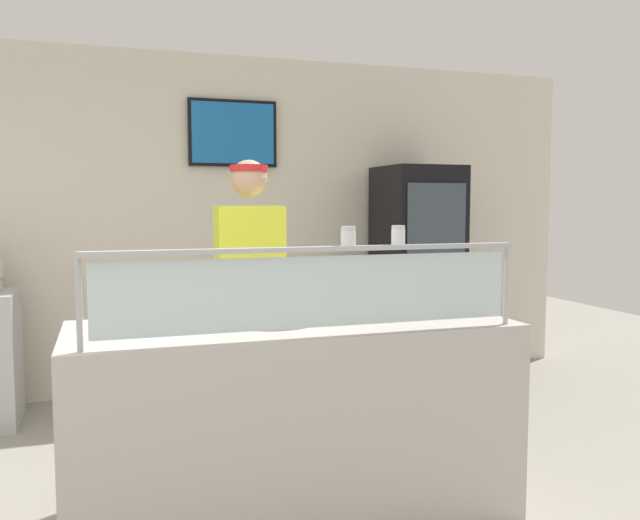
{
  "coord_description": "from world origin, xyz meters",
  "views": [
    {
      "loc": [
        0.2,
        -2.54,
        1.51
      ],
      "look_at": [
        1.18,
        0.44,
        1.24
      ],
      "focal_mm": 36.66,
      "sensor_mm": 36.0,
      "label": 1
    }
  ],
  "objects": [
    {
      "name": "pizza_tray",
      "position": [
        0.94,
        0.45,
        0.97
      ],
      "size": [
        0.45,
        0.45,
        0.04
      ],
      "color": "#9EA0A8",
      "rests_on": "serving_counter"
    },
    {
      "name": "worker_figure",
      "position": [
        0.99,
        1.11,
        1.01
      ],
      "size": [
        0.41,
        0.5,
        1.76
      ],
      "color": "#23232D",
      "rests_on": "ground"
    },
    {
      "name": "ground_plane",
      "position": [
        1.04,
        1.0,
        0.0
      ],
      "size": [
        12.0,
        12.0,
        0.0
      ],
      "primitive_type": "plane",
      "color": "gray",
      "rests_on": "ground"
    },
    {
      "name": "serving_counter",
      "position": [
        1.04,
        0.4,
        0.47
      ],
      "size": [
        2.07,
        0.8,
        0.95
      ],
      "primitive_type": "cube",
      "color": "#BCB7B2",
      "rests_on": "ground"
    },
    {
      "name": "drink_fridge",
      "position": [
        2.67,
        2.36,
        0.91
      ],
      "size": [
        0.61,
        0.67,
        1.82
      ],
      "color": "black",
      "rests_on": "ground"
    },
    {
      "name": "parmesan_shaker",
      "position": [
        1.18,
        0.06,
        1.37
      ],
      "size": [
        0.06,
        0.06,
        0.08
      ],
      "color": "white",
      "rests_on": "sneeze_guard"
    },
    {
      "name": "shop_rear_unit",
      "position": [
        1.04,
        2.8,
        1.36
      ],
      "size": [
        6.47,
        0.13,
        2.7
      ],
      "color": "silver",
      "rests_on": "ground"
    },
    {
      "name": "pepper_flake_shaker",
      "position": [
        1.42,
        0.06,
        1.37
      ],
      "size": [
        0.06,
        0.06,
        0.09
      ],
      "color": "white",
      "rests_on": "sneeze_guard"
    },
    {
      "name": "sneeze_guard",
      "position": [
        1.04,
        0.06,
        1.2
      ],
      "size": [
        1.9,
        0.06,
        0.38
      ],
      "color": "#B2B5BC",
      "rests_on": "serving_counter"
    },
    {
      "name": "pizza_server",
      "position": [
        0.93,
        0.43,
        0.99
      ],
      "size": [
        0.14,
        0.29,
        0.01
      ],
      "primitive_type": "cube",
      "rotation": [
        0.0,
        0.0,
        0.23
      ],
      "color": "#ADAFB7",
      "rests_on": "pizza_tray"
    }
  ]
}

